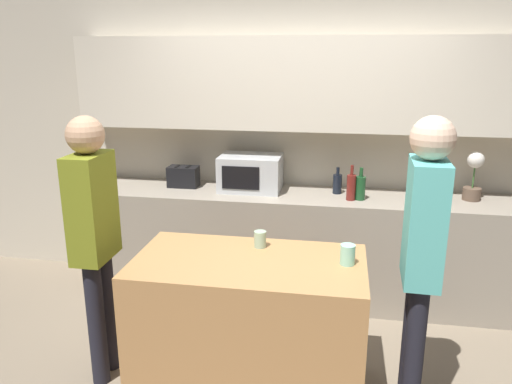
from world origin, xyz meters
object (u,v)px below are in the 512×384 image
potted_plant (474,176)px  bottle_0 (337,183)px  cup_0 (348,255)px  person_left (94,228)px  microwave (251,173)px  person_center (422,245)px  toaster (183,177)px  bottle_2 (360,188)px  cup_1 (260,239)px  bottle_1 (351,187)px

potted_plant → bottle_0: 1.07m
cup_0 → person_left: size_ratio=0.07×
microwave → person_center: person_center is taller
microwave → person_center: bearing=-49.8°
toaster → bottle_2: size_ratio=0.99×
toaster → bottle_0: bottle_0 is taller
bottle_2 → cup_1: bottle_2 is taller
potted_plant → bottle_2: (-0.88, -0.15, -0.10)m
potted_plant → cup_0: potted_plant is taller
bottle_0 → bottle_2: 0.24m
cup_0 → person_left: person_left is taller
toaster → cup_0: size_ratio=2.17×
person_left → person_center: bearing=88.8°
person_center → person_left: bearing=91.2°
bottle_0 → bottle_1: bottle_1 is taller
cup_0 → person_center: person_center is taller
person_left → person_center: person_center is taller
cup_0 → toaster: bearing=136.3°
toaster → cup_1: bearing=-53.4°
bottle_2 → potted_plant: bearing=9.3°
cup_0 → person_center: 0.42m
toaster → cup_1: (0.88, -1.19, -0.08)m
potted_plant → bottle_2: potted_plant is taller
microwave → bottle_1: (0.85, -0.16, -0.04)m
cup_0 → microwave: bearing=121.1°
potted_plant → person_center: person_center is taller
cup_1 → person_center: size_ratio=0.06×
bottle_2 → person_center: size_ratio=0.15×
potted_plant → person_left: person_left is taller
bottle_1 → cup_1: 1.17m
microwave → cup_0: bearing=-58.9°
toaster → potted_plant: 2.41m
toaster → person_center: bearing=-38.4°
bottle_1 → person_center: person_center is taller
person_center → bottle_2: bearing=14.9°
person_left → toaster: bearing=174.9°
potted_plant → bottle_0: size_ratio=1.76×
toaster → potted_plant: size_ratio=0.66×
microwave → toaster: 0.61m
potted_plant → bottle_1: bearing=-170.2°
person_center → bottle_0: bearing=20.4°
bottle_1 → microwave: bearing=169.1°
bottle_0 → bottle_1: (0.11, -0.18, 0.02)m
cup_1 → person_center: bearing=-15.1°
cup_0 → bottle_0: bearing=93.5°
potted_plant → person_center: size_ratio=0.22×
bottle_2 → person_left: person_left is taller
bottle_1 → bottle_2: bottle_1 is taller
potted_plant → cup_1: potted_plant is taller
microwave → cup_1: 1.23m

